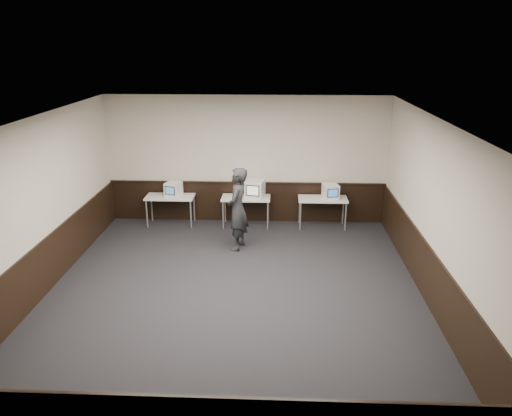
{
  "coord_description": "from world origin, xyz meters",
  "views": [
    {
      "loc": [
        0.78,
        -8.16,
        4.48
      ],
      "look_at": [
        0.34,
        1.6,
        1.15
      ],
      "focal_mm": 35.0,
      "sensor_mm": 36.0,
      "label": 1
    }
  ],
  "objects": [
    {
      "name": "wainscot_rail",
      "position": [
        0.0,
        3.96,
        1.02
      ],
      "size": [
        6.98,
        0.06,
        0.04
      ],
      "primitive_type": "cube",
      "color": "black",
      "rests_on": "wainscot_back"
    },
    {
      "name": "desk_left",
      "position": [
        -1.9,
        3.6,
        0.68
      ],
      "size": [
        1.2,
        0.6,
        0.75
      ],
      "color": "silver",
      "rests_on": "ground"
    },
    {
      "name": "desk_center",
      "position": [
        0.0,
        3.6,
        0.68
      ],
      "size": [
        1.2,
        0.6,
        0.75
      ],
      "color": "silver",
      "rests_on": "ground"
    },
    {
      "name": "wainscot_left",
      "position": [
        -3.48,
        0.0,
        0.5
      ],
      "size": [
        0.04,
        7.98,
        1.0
      ],
      "primitive_type": "cube",
      "color": "black",
      "rests_on": "left_wall"
    },
    {
      "name": "right_wall",
      "position": [
        3.5,
        0.0,
        1.6
      ],
      "size": [
        0.0,
        8.0,
        8.0
      ],
      "primitive_type": "plane",
      "rotation": [
        1.57,
        0.0,
        -1.57
      ],
      "color": "beige",
      "rests_on": "ground"
    },
    {
      "name": "left_wall",
      "position": [
        -3.5,
        0.0,
        1.6
      ],
      "size": [
        0.0,
        8.0,
        8.0
      ],
      "primitive_type": "plane",
      "rotation": [
        1.57,
        0.0,
        1.57
      ],
      "color": "beige",
      "rests_on": "ground"
    },
    {
      "name": "wainscot_right",
      "position": [
        3.48,
        0.0,
        0.5
      ],
      "size": [
        0.04,
        7.98,
        1.0
      ],
      "primitive_type": "cube",
      "color": "black",
      "rests_on": "right_wall"
    },
    {
      "name": "floor",
      "position": [
        0.0,
        0.0,
        0.0
      ],
      "size": [
        8.0,
        8.0,
        0.0
      ],
      "primitive_type": "plane",
      "color": "black",
      "rests_on": "ground"
    },
    {
      "name": "person",
      "position": [
        -0.09,
        2.16,
        0.93
      ],
      "size": [
        0.57,
        0.75,
        1.86
      ],
      "primitive_type": "imported",
      "rotation": [
        0.0,
        0.0,
        -1.77
      ],
      "color": "black",
      "rests_on": "ground"
    },
    {
      "name": "emac_left",
      "position": [
        -1.8,
        3.59,
        0.93
      ],
      "size": [
        0.44,
        0.46,
        0.36
      ],
      "rotation": [
        0.0,
        0.0,
        -0.27
      ],
      "color": "white",
      "rests_on": "desk_left"
    },
    {
      "name": "front_wall",
      "position": [
        0.0,
        -4.0,
        1.6
      ],
      "size": [
        7.0,
        0.0,
        7.0
      ],
      "primitive_type": "plane",
      "rotation": [
        -1.57,
        0.0,
        0.0
      ],
      "color": "beige",
      "rests_on": "ground"
    },
    {
      "name": "back_wall",
      "position": [
        0.0,
        4.0,
        1.6
      ],
      "size": [
        7.0,
        0.0,
        7.0
      ],
      "primitive_type": "plane",
      "rotation": [
        1.57,
        0.0,
        0.0
      ],
      "color": "beige",
      "rests_on": "ground"
    },
    {
      "name": "emac_center",
      "position": [
        0.22,
        3.59,
        0.97
      ],
      "size": [
        0.52,
        0.54,
        0.44
      ],
      "rotation": [
        0.0,
        0.0,
        -0.19
      ],
      "color": "white",
      "rests_on": "desk_center"
    },
    {
      "name": "wainscot_back",
      "position": [
        0.0,
        3.98,
        0.5
      ],
      "size": [
        6.98,
        0.04,
        1.0
      ],
      "primitive_type": "cube",
      "color": "black",
      "rests_on": "back_wall"
    },
    {
      "name": "ceiling",
      "position": [
        0.0,
        0.0,
        3.2
      ],
      "size": [
        8.0,
        8.0,
        0.0
      ],
      "primitive_type": "plane",
      "rotation": [
        3.14,
        0.0,
        0.0
      ],
      "color": "white",
      "rests_on": "back_wall"
    },
    {
      "name": "emac_right",
      "position": [
        2.08,
        3.58,
        0.93
      ],
      "size": [
        0.43,
        0.44,
        0.36
      ],
      "rotation": [
        0.0,
        0.0,
        0.19
      ],
      "color": "white",
      "rests_on": "desk_right"
    },
    {
      "name": "desk_right",
      "position": [
        1.9,
        3.6,
        0.68
      ],
      "size": [
        1.2,
        0.6,
        0.75
      ],
      "color": "silver",
      "rests_on": "ground"
    }
  ]
}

